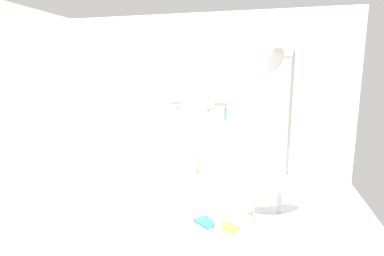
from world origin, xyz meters
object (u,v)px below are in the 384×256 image
Objects in this scene: magazine_teal at (206,222)px; pedestal_sink_left at (168,148)px; lounge_chair at (280,189)px; towel_rack at (71,152)px; pedestal_sink_right at (215,151)px; magazine_ochre at (227,227)px; coffee_mug at (218,224)px; shower_column at (295,112)px; soap_bottle_grey at (177,113)px; soap_bottle_blue at (225,114)px; soap_bottle_white at (178,114)px; soap_bottle_clear at (208,115)px.

pedestal_sink_left is at bearing 162.41° from magazine_teal.
lounge_chair is (1.65, -0.94, -0.16)m from pedestal_sink_left.
lounge_chair is 2.71m from towel_rack.
magazine_teal is (0.12, -1.29, -0.48)m from pedestal_sink_right.
pedestal_sink_left is 1.00× the size of pedestal_sink_right.
magazine_ochre is (-0.54, -0.40, -0.32)m from lounge_chair.
pedestal_sink_right is 10.64× the size of coffee_mug.
coffee_mug is (-0.88, -1.78, -1.02)m from shower_column.
soap_bottle_grey is 0.92× the size of soap_bottle_blue.
shower_column is 1.55m from lounge_chair.
soap_bottle_grey reaches higher than lounge_chair.
pedestal_sink_left is at bearing -179.95° from soap_bottle_blue.
shower_column is 1.93× the size of lounge_chair.
pedestal_sink_right is at bearing 128.13° from magazine_ochre.
soap_bottle_blue reaches higher than magazine_teal.
pedestal_sink_right is at bearing 133.84° from magazine_teal.
towel_rack is at bearing -151.85° from pedestal_sink_right.
pedestal_sink_right reaches higher than coffee_mug.
lounge_chair is 8.36× the size of soap_bottle_white.
soap_bottle_clear is (-0.38, 1.37, 0.99)m from coffee_mug.
coffee_mug is 0.56× the size of soap_bottle_blue.
magazine_ochre is 1.71m from soap_bottle_blue.
soap_bottle_blue is at bearing -157.65° from shower_column.
lounge_chair is at bearing -29.50° from pedestal_sink_left.
towel_rack is 5.19× the size of soap_bottle_blue.
pedestal_sink_left is 0.57m from soap_bottle_grey.
shower_column is at bearing 19.87° from pedestal_sink_right.
magazine_ochre is 1.54× the size of soap_bottle_clear.
pedestal_sink_left is at bearing 152.49° from magazine_ochre.
magazine_teal is (-1.03, -1.70, -1.06)m from shower_column.
coffee_mug is at bearing -58.67° from soap_bottle_white.
soap_bottle_white reaches higher than towel_rack.
soap_bottle_clear is at bearing 179.03° from pedestal_sink_right.
pedestal_sink_left is 1.05m from soap_bottle_blue.
lounge_chair is at bearing -50.63° from soap_bottle_blue.
soap_bottle_clear is at bearing 29.83° from towel_rack.
soap_bottle_grey is at bearing 3.17° from pedestal_sink_left.
coffee_mug is at bearing -146.02° from lounge_chair.
soap_bottle_white is at bearing 147.48° from magazine_ochre.
magazine_ochre is at bearing -80.36° from soap_bottle_blue.
soap_bottle_clear reaches higher than towel_rack.
magazine_teal is (1.91, -0.33, -0.61)m from towel_rack.
pedestal_sink_left and pedestal_sink_right have the same top height.
towel_rack is 2.03m from magazine_teal.
pedestal_sink_right is 1.31m from lounge_chair.
towel_rack is 1.97m from soap_bottle_clear.
pedestal_sink_right is 4.29× the size of magazine_teal.
lounge_chair is at bearing -32.09° from soap_bottle_grey.
soap_bottle_white is (-0.98, 1.41, 1.02)m from magazine_ochre.
soap_bottle_clear is (0.48, -0.01, -0.01)m from soap_bottle_grey.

